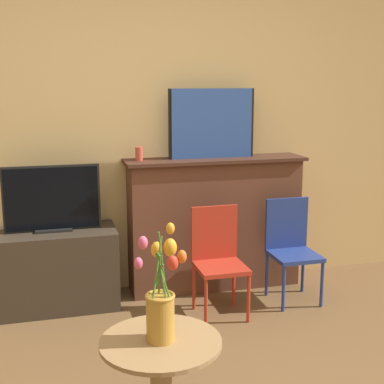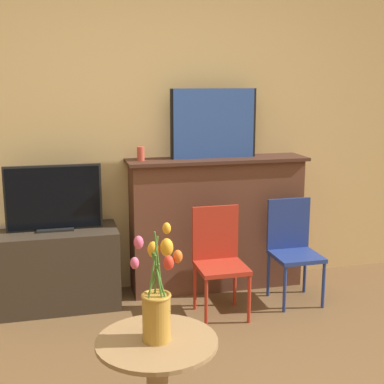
{
  "view_description": "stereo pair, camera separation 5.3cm",
  "coord_description": "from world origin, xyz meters",
  "px_view_note": "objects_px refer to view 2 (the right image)",
  "views": [
    {
      "loc": [
        -0.69,
        -1.92,
        1.61
      ],
      "look_at": [
        0.13,
        1.15,
        0.95
      ],
      "focal_mm": 50.0,
      "sensor_mm": 36.0,
      "label": 1
    },
    {
      "loc": [
        -0.64,
        -1.93,
        1.61
      ],
      "look_at": [
        0.13,
        1.15,
        0.95
      ],
      "focal_mm": 50.0,
      "sensor_mm": 36.0,
      "label": 2
    }
  ],
  "objects_px": {
    "chair_blue": "(293,245)",
    "vase_tulips": "(157,302)",
    "tv_monitor": "(54,199)",
    "chair_red": "(219,255)",
    "painting": "(214,124)"
  },
  "relations": [
    {
      "from": "chair_red",
      "to": "tv_monitor",
      "type": "bearing_deg",
      "value": 160.0
    },
    {
      "from": "chair_blue",
      "to": "painting",
      "type": "bearing_deg",
      "value": 142.42
    },
    {
      "from": "tv_monitor",
      "to": "vase_tulips",
      "type": "distance_m",
      "value": 1.72
    },
    {
      "from": "tv_monitor",
      "to": "vase_tulips",
      "type": "xyz_separation_m",
      "value": [
        0.43,
        -1.67,
        -0.12
      ]
    },
    {
      "from": "chair_red",
      "to": "painting",
      "type": "bearing_deg",
      "value": 78.39
    },
    {
      "from": "tv_monitor",
      "to": "chair_blue",
      "type": "distance_m",
      "value": 1.77
    },
    {
      "from": "tv_monitor",
      "to": "chair_blue",
      "type": "height_order",
      "value": "tv_monitor"
    },
    {
      "from": "chair_red",
      "to": "chair_blue",
      "type": "relative_size",
      "value": 1.0
    },
    {
      "from": "chair_red",
      "to": "chair_blue",
      "type": "xyz_separation_m",
      "value": [
        0.6,
        0.1,
        0.0
      ]
    },
    {
      "from": "tv_monitor",
      "to": "chair_blue",
      "type": "relative_size",
      "value": 0.89
    },
    {
      "from": "chair_blue",
      "to": "vase_tulips",
      "type": "relative_size",
      "value": 1.46
    },
    {
      "from": "painting",
      "to": "vase_tulips",
      "type": "relative_size",
      "value": 1.3
    },
    {
      "from": "chair_red",
      "to": "vase_tulips",
      "type": "xyz_separation_m",
      "value": [
        -0.67,
        -1.27,
        0.25
      ]
    },
    {
      "from": "painting",
      "to": "tv_monitor",
      "type": "bearing_deg",
      "value": -175.76
    },
    {
      "from": "chair_red",
      "to": "chair_blue",
      "type": "distance_m",
      "value": 0.61
    }
  ]
}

